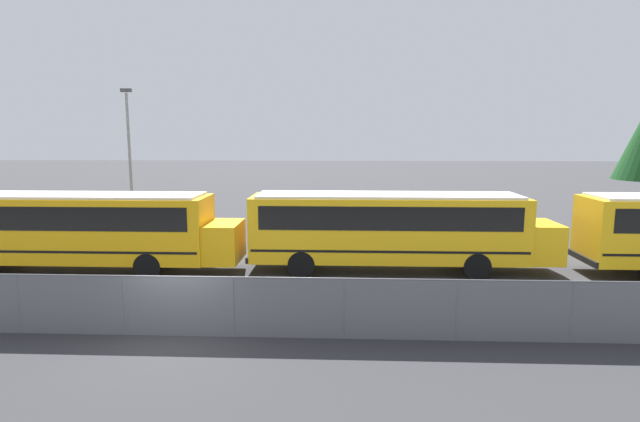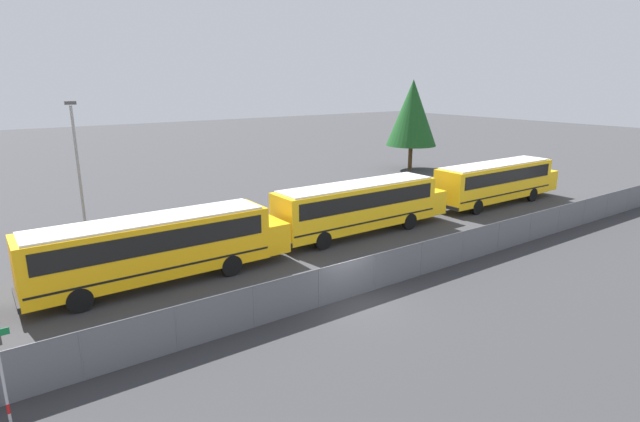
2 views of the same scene
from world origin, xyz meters
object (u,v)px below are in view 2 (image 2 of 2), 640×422
object	(u,v)px
street_sign	(2,376)
light_pole	(78,167)
school_bus_2	(361,204)
tree_0	(412,113)
school_bus_1	(157,244)
school_bus_3	(497,180)

from	to	relation	value
street_sign	light_pole	bearing A→B (deg)	72.42
school_bus_2	tree_0	size ratio (longest dim) A/B	1.33
school_bus_1	light_pole	world-z (taller)	light_pole
school_bus_3	light_pole	xyz separation A→B (m)	(-28.36, 8.44, 2.60)
school_bus_1	street_sign	xyz separation A→B (m)	(-6.84, -7.77, -0.37)
school_bus_3	tree_0	world-z (taller)	tree_0
school_bus_2	light_pole	world-z (taller)	light_pole
school_bus_1	school_bus_3	size ratio (longest dim) A/B	1.00
tree_0	street_sign	bearing A→B (deg)	-149.33
street_sign	light_pole	size ratio (longest dim) A/B	0.36
school_bus_1	school_bus_2	size ratio (longest dim) A/B	1.00
light_pole	tree_0	size ratio (longest dim) A/B	0.87
school_bus_1	school_bus_3	bearing A→B (deg)	0.93
school_bus_1	school_bus_2	world-z (taller)	same
school_bus_2	street_sign	bearing A→B (deg)	-157.22
light_pole	school_bus_3	bearing A→B (deg)	-16.58
tree_0	school_bus_1	bearing A→B (deg)	-154.38
school_bus_3	school_bus_1	bearing A→B (deg)	-179.07
school_bus_1	tree_0	bearing A→B (deg)	25.62
light_pole	school_bus_1	bearing A→B (deg)	-80.01
school_bus_3	tree_0	distance (m)	16.86
street_sign	light_pole	xyz separation A→B (m)	(5.27, 16.65, 2.97)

